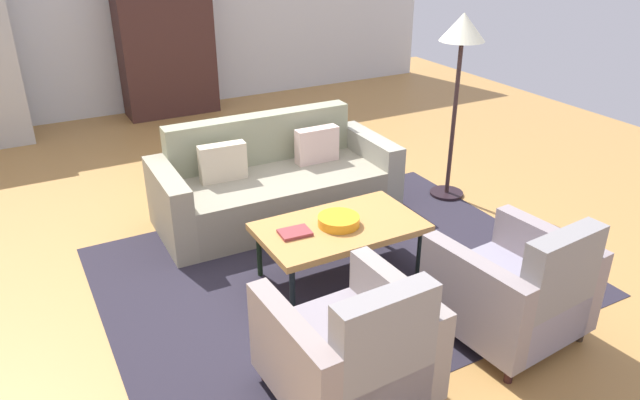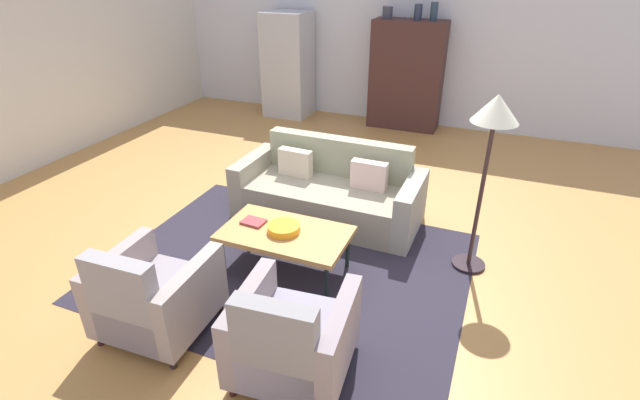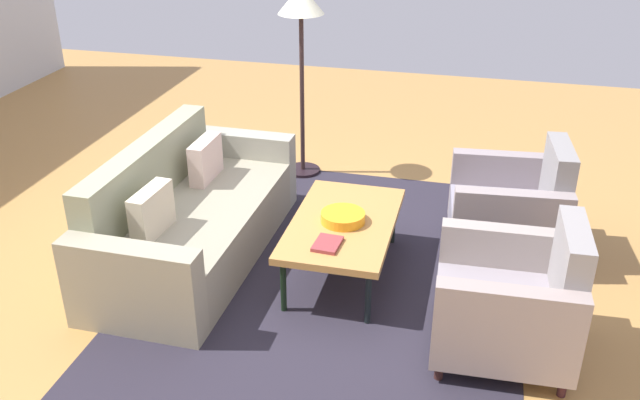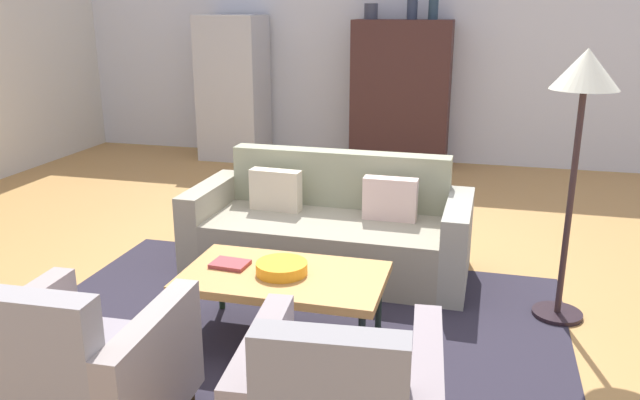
# 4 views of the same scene
# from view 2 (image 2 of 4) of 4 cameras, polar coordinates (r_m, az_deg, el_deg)

# --- Properties ---
(ground_plane) EXTENTS (10.47, 10.47, 0.00)m
(ground_plane) POSITION_cam_2_polar(r_m,az_deg,el_deg) (5.17, -1.57, -4.05)
(ground_plane) COLOR #B68445
(wall_back) EXTENTS (8.73, 0.12, 2.80)m
(wall_back) POSITION_cam_2_polar(r_m,az_deg,el_deg) (8.61, 10.47, 18.56)
(wall_back) COLOR silver
(wall_back) RESTS_ON ground
(area_rug) EXTENTS (3.40, 2.60, 0.01)m
(area_rug) POSITION_cam_2_polar(r_m,az_deg,el_deg) (4.66, -3.84, -8.05)
(area_rug) COLOR #292531
(area_rug) RESTS_ON ground
(couch) EXTENTS (2.11, 0.93, 0.86)m
(couch) POSITION_cam_2_polar(r_m,az_deg,el_deg) (5.40, 1.28, 0.96)
(couch) COLOR gray
(couch) RESTS_ON ground
(coffee_table) EXTENTS (1.20, 0.70, 0.43)m
(coffee_table) POSITION_cam_2_polar(r_m,az_deg,el_deg) (4.41, -4.29, -4.29)
(coffee_table) COLOR black
(coffee_table) RESTS_ON ground
(armchair_left) EXTENTS (0.83, 0.83, 0.88)m
(armchair_left) POSITION_cam_2_polar(r_m,az_deg,el_deg) (3.96, -19.91, -11.29)
(armchair_left) COLOR #381E1C
(armchair_left) RESTS_ON ground
(armchair_right) EXTENTS (0.87, 0.87, 0.88)m
(armchair_right) POSITION_cam_2_polar(r_m,az_deg,el_deg) (3.40, -3.65, -16.87)
(armchair_right) COLOR #352B20
(armchair_right) RESTS_ON ground
(fruit_bowl) EXTENTS (0.31, 0.31, 0.07)m
(fruit_bowl) POSITION_cam_2_polar(r_m,az_deg,el_deg) (4.37, -4.46, -3.46)
(fruit_bowl) COLOR orange
(fruit_bowl) RESTS_ON coffee_table
(book_stack) EXTENTS (0.23, 0.18, 0.02)m
(book_stack) POSITION_cam_2_polar(r_m,az_deg,el_deg) (4.55, -8.15, -2.66)
(book_stack) COLOR brown
(book_stack) RESTS_ON coffee_table
(cabinet) EXTENTS (1.20, 0.51, 1.80)m
(cabinet) POSITION_cam_2_polar(r_m,az_deg,el_deg) (8.35, 10.55, 14.75)
(cabinet) COLOR #3E2321
(cabinet) RESTS_ON ground
(vase_tall) EXTENTS (0.17, 0.17, 0.19)m
(vase_tall) POSITION_cam_2_polar(r_m,az_deg,el_deg) (8.27, 8.28, 21.80)
(vase_tall) COLOR #373A48
(vase_tall) RESTS_ON cabinet
(vase_round) EXTENTS (0.13, 0.13, 0.24)m
(vase_round) POSITION_cam_2_polar(r_m,az_deg,el_deg) (8.16, 11.94, 21.62)
(vase_round) COLOR #2A3348
(vase_round) RESTS_ON cabinet
(vase_small) EXTENTS (0.12, 0.12, 0.28)m
(vase_small) POSITION_cam_2_polar(r_m,az_deg,el_deg) (8.11, 13.80, 21.54)
(vase_small) COLOR #253949
(vase_small) RESTS_ON cabinet
(refrigerator) EXTENTS (0.80, 0.73, 1.85)m
(refrigerator) POSITION_cam_2_polar(r_m,az_deg,el_deg) (8.94, -3.93, 16.16)
(refrigerator) COLOR #B7BABF
(refrigerator) RESTS_ON ground
(floor_lamp) EXTENTS (0.40, 0.40, 1.72)m
(floor_lamp) POSITION_cam_2_polar(r_m,az_deg,el_deg) (4.26, 20.46, 8.48)
(floor_lamp) COLOR black
(floor_lamp) RESTS_ON ground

